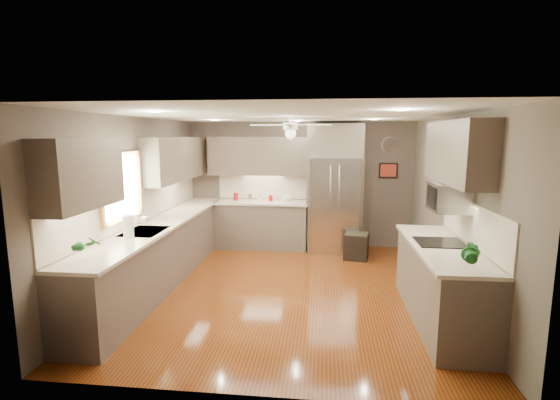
% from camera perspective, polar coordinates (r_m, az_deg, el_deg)
% --- Properties ---
extents(floor, '(5.00, 5.00, 0.00)m').
position_cam_1_polar(floor, '(6.09, 1.16, -12.39)').
color(floor, '#531C0B').
rests_on(floor, ground).
extents(ceiling, '(5.00, 5.00, 0.00)m').
position_cam_1_polar(ceiling, '(5.68, 1.24, 11.79)').
color(ceiling, white).
rests_on(ceiling, ground).
extents(wall_back, '(4.50, 0.00, 4.50)m').
position_cam_1_polar(wall_back, '(8.23, 2.73, 2.21)').
color(wall_back, brown).
rests_on(wall_back, ground).
extents(wall_front, '(4.50, 0.00, 4.50)m').
position_cam_1_polar(wall_front, '(3.34, -2.61, -7.99)').
color(wall_front, brown).
rests_on(wall_front, ground).
extents(wall_left, '(0.00, 5.00, 5.00)m').
position_cam_1_polar(wall_left, '(6.36, -19.44, -0.32)').
color(wall_left, brown).
rests_on(wall_left, ground).
extents(wall_right, '(0.00, 5.00, 5.00)m').
position_cam_1_polar(wall_right, '(6.00, 23.14, -1.07)').
color(wall_right, brown).
rests_on(wall_right, ground).
extents(canister_a, '(0.12, 0.12, 0.15)m').
position_cam_1_polar(canister_a, '(8.18, -6.21, 0.50)').
color(canister_a, maroon).
rests_on(canister_a, back_run).
extents(canister_b, '(0.10, 0.10, 0.14)m').
position_cam_1_polar(canister_b, '(8.10, -4.22, 0.38)').
color(canister_b, silver).
rests_on(canister_b, back_run).
extents(canister_c, '(0.13, 0.13, 0.16)m').
position_cam_1_polar(canister_c, '(8.08, -2.86, 0.50)').
color(canister_c, beige).
rests_on(canister_c, back_run).
extents(canister_d, '(0.10, 0.10, 0.12)m').
position_cam_1_polar(canister_d, '(8.05, -1.33, 0.27)').
color(canister_d, maroon).
rests_on(canister_d, back_run).
extents(soap_bottle, '(0.09, 0.09, 0.19)m').
position_cam_1_polar(soap_bottle, '(6.16, -18.43, -2.61)').
color(soap_bottle, white).
rests_on(soap_bottle, left_run).
extents(potted_plant_left, '(0.20, 0.17, 0.33)m').
position_cam_1_polar(potted_plant_left, '(4.70, -25.39, -5.67)').
color(potted_plant_left, '#1A5D20').
rests_on(potted_plant_left, left_run).
extents(potted_plant_right, '(0.22, 0.19, 0.36)m').
position_cam_1_polar(potted_plant_right, '(4.29, 25.47, -6.85)').
color(potted_plant_right, '#1A5D20').
rests_on(potted_plant_right, right_run).
extents(bowl, '(0.25, 0.25, 0.05)m').
position_cam_1_polar(bowl, '(7.98, 0.93, -0.07)').
color(bowl, beige).
rests_on(bowl, back_run).
extents(left_run, '(0.65, 4.70, 1.45)m').
position_cam_1_polar(left_run, '(6.53, -16.16, -6.80)').
color(left_run, brown).
rests_on(left_run, ground).
extents(back_run, '(1.85, 0.65, 1.45)m').
position_cam_1_polar(back_run, '(8.14, -2.55, -3.33)').
color(back_run, brown).
rests_on(back_run, ground).
extents(uppers, '(4.50, 4.70, 0.95)m').
position_cam_1_polar(uppers, '(6.49, -4.79, 5.87)').
color(uppers, brown).
rests_on(uppers, wall_left).
extents(window, '(0.05, 1.12, 0.92)m').
position_cam_1_polar(window, '(5.86, -21.43, 1.78)').
color(window, '#BFF2B2').
rests_on(window, wall_left).
extents(sink, '(0.50, 0.70, 0.32)m').
position_cam_1_polar(sink, '(5.85, -18.55, -4.49)').
color(sink, silver).
rests_on(sink, left_run).
extents(refrigerator, '(1.06, 0.75, 2.45)m').
position_cam_1_polar(refrigerator, '(7.88, 7.66, 1.38)').
color(refrigerator, silver).
rests_on(refrigerator, ground).
extents(right_run, '(0.70, 2.20, 1.45)m').
position_cam_1_polar(right_run, '(5.35, 21.78, -10.63)').
color(right_run, brown).
rests_on(right_run, ground).
extents(microwave, '(0.43, 0.55, 0.34)m').
position_cam_1_polar(microwave, '(5.38, 22.69, 0.35)').
color(microwave, silver).
rests_on(microwave, wall_right).
extents(ceiling_fan, '(1.18, 1.18, 0.32)m').
position_cam_1_polar(ceiling_fan, '(5.97, 1.49, 10.05)').
color(ceiling_fan, white).
rests_on(ceiling_fan, ceiling).
extents(recessed_lights, '(2.84, 3.14, 0.01)m').
position_cam_1_polar(recessed_lights, '(6.08, 1.19, 11.55)').
color(recessed_lights, white).
rests_on(recessed_lights, ceiling).
extents(wall_clock, '(0.30, 0.03, 0.30)m').
position_cam_1_polar(wall_clock, '(8.23, 15.12, 7.50)').
color(wall_clock, white).
rests_on(wall_clock, wall_back).
extents(framed_print, '(0.36, 0.03, 0.30)m').
position_cam_1_polar(framed_print, '(8.25, 14.98, 4.03)').
color(framed_print, black).
rests_on(framed_print, wall_back).
extents(stool, '(0.49, 0.49, 0.49)m').
position_cam_1_polar(stool, '(7.57, 10.69, -6.35)').
color(stool, black).
rests_on(stool, ground).
extents(paper_towel, '(0.13, 0.13, 0.32)m').
position_cam_1_polar(paper_towel, '(5.50, -20.55, -3.58)').
color(paper_towel, white).
rests_on(paper_towel, left_run).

